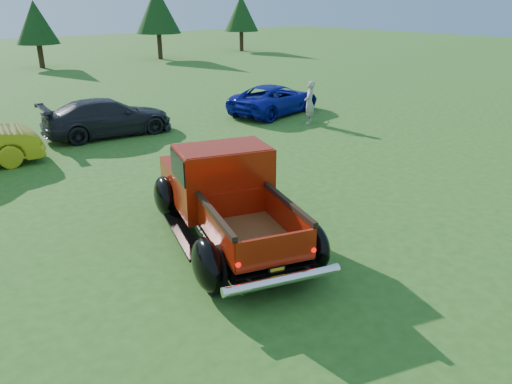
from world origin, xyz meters
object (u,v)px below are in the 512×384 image
Objects in this scene: tree_mid_right at (36,23)px; show_car_grey at (108,117)px; pickup_truck at (224,194)px; tree_far_east at (241,13)px; tree_east at (157,10)px; show_car_blue at (275,99)px; spectator at (309,102)px.

tree_mid_right is 20.78m from show_car_grey.
pickup_truck is at bearing 176.95° from show_car_grey.
tree_far_east is at bearing 69.25° from pickup_truck.
tree_east is at bearing -3.18° from tree_mid_right.
show_car_blue is at bearing -83.33° from tree_mid_right.
tree_mid_right is 18.01m from tree_far_east.
tree_mid_right is at bearing -4.31° from show_car_blue.
tree_mid_right is 0.81× the size of tree_east.
spectator is at bearing -123.25° from tree_far_east.
show_car_blue is 2.69× the size of spectator.
show_car_blue is at bearing -132.30° from spectator.
tree_east is 1.23× the size of show_car_grey.
tree_mid_right reaches higher than show_car_blue.
show_car_blue is at bearing 61.10° from pickup_truck.
tree_east is 24.05m from spectator.
pickup_truck is (-5.93, -29.11, -2.10)m from tree_mid_right.
tree_far_east is 38.14m from pickup_truck.
show_car_blue is at bearing -91.93° from show_car_grey.
show_car_grey is 7.39m from spectator.
show_car_grey is at bearing -102.09° from tree_mid_right.
tree_east is at bearing -26.92° from show_car_grey.
spectator is at bearing -108.81° from show_car_grey.
spectator is at bearing -84.36° from tree_mid_right.
tree_east reaches higher than tree_mid_right.
tree_east reaches higher than tree_far_east.
pickup_truck is 3.29× the size of spectator.
tree_mid_right is 2.75× the size of spectator.
spectator reaches higher than show_car_blue.
show_car_grey is at bearing 69.93° from show_car_blue.
tree_far_east is at bearing 6.34° from tree_east.
tree_mid_right is at bearing -4.92° from show_car_grey.
show_car_grey is at bearing 97.98° from pickup_truck.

